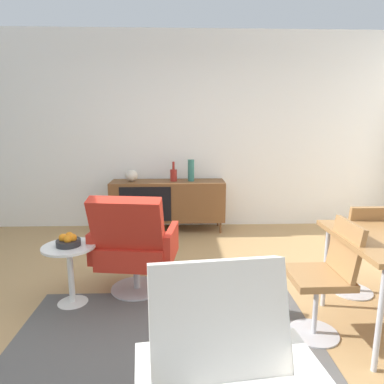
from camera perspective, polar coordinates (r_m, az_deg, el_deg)
The scene contains 12 objects.
ground_plane at distance 2.89m, azimuth 0.50°, elevation -20.39°, with size 8.32×8.32×0.00m, color tan.
wall_back at distance 5.05m, azimuth -0.78°, elevation 10.05°, with size 6.80×0.12×2.80m, color white.
sideboard at distance 4.87m, azimuth -4.07°, elevation -1.43°, with size 1.60×0.45×0.72m.
vase_cobalt at distance 4.80m, azimuth -0.17°, elevation 3.65°, with size 0.09×0.09×0.30m.
vase_sculptural_dark at distance 4.85m, azimuth -10.09°, elevation 2.70°, with size 0.17×0.17×0.16m.
vase_ceramic_small at distance 4.80m, azimuth -3.11°, elevation 2.93°, with size 0.10×0.10×0.28m.
dining_chair_back_left at distance 3.36m, azimuth 26.34°, elevation -8.05°, with size 0.40×0.43×0.86m.
dining_chair_near_window at distance 2.66m, azimuth 21.60°, elevation -12.69°, with size 0.43×0.41×0.86m.
lounge_chair_red at distance 3.10m, azimuth -9.77°, elevation -8.61°, with size 0.78×0.73×0.95m.
side_table_round at distance 3.12m, azimuth -19.70°, elevation -11.87°, with size 0.44×0.44×0.52m.
fruit_bowl at distance 3.04m, azimuth -20.00°, elevation -7.68°, with size 0.20×0.20×0.11m.
area_rug at distance 2.53m, azimuth -4.55°, elevation -25.41°, with size 2.20×1.70×0.01m, color #595654.
Camera 1 is at (-0.11, -2.45, 1.52)m, focal length 31.84 mm.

